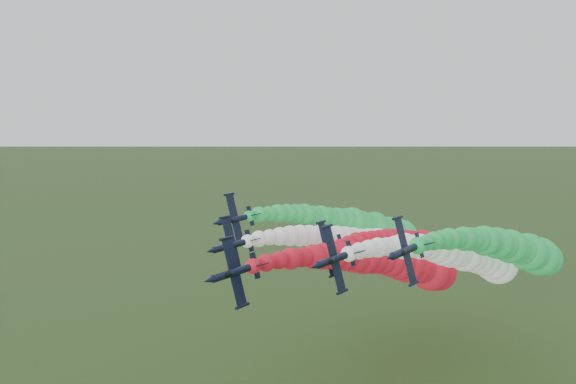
# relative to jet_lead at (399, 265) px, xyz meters

# --- Properties ---
(jet_lead) EXTENTS (11.49, 72.37, 22.52)m
(jet_lead) POSITION_rel_jet_lead_xyz_m (0.00, 0.00, 0.00)
(jet_lead) COLOR black
(jet_lead) RESTS_ON ground
(jet_inner_left) EXTENTS (11.91, 72.79, 22.94)m
(jet_inner_left) POSITION_rel_jet_lead_xyz_m (-11.28, 12.85, -0.22)
(jet_inner_left) COLOR black
(jet_inner_left) RESTS_ON ground
(jet_inner_right) EXTENTS (11.97, 72.85, 22.99)m
(jet_inner_right) POSITION_rel_jet_lead_xyz_m (9.85, 12.55, 0.87)
(jet_inner_right) COLOR black
(jet_inner_right) RESTS_ON ground
(jet_outer_left) EXTENTS (11.72, 72.60, 22.75)m
(jet_outer_left) POSITION_rel_jet_lead_xyz_m (-19.88, 20.83, 2.47)
(jet_outer_left) COLOR black
(jet_outer_left) RESTS_ON ground
(jet_outer_right) EXTENTS (11.33, 72.21, 22.36)m
(jet_outer_right) POSITION_rel_jet_lead_xyz_m (18.56, 18.45, 2.39)
(jet_outer_right) COLOR black
(jet_outer_right) RESTS_ON ground
(jet_trail) EXTENTS (11.53, 72.40, 22.55)m
(jet_trail) POSITION_rel_jet_lead_xyz_m (-1.68, 27.54, -2.13)
(jet_trail) COLOR black
(jet_trail) RESTS_ON ground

